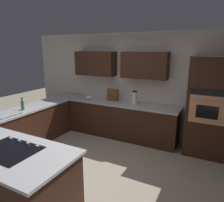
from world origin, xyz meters
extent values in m
plane|color=#9E937F|center=(0.00, 0.00, 0.00)|extent=(14.00, 14.00, 0.00)
cube|color=silver|center=(0.00, -2.10, 1.30)|extent=(6.00, 0.10, 2.60)
cube|color=#381E14|center=(-0.40, -1.88, 1.83)|extent=(1.10, 0.34, 0.62)
cube|color=#381E14|center=(0.95, -1.88, 1.83)|extent=(1.10, 0.34, 0.62)
cube|color=#381E14|center=(0.10, -1.72, 0.43)|extent=(2.80, 0.60, 0.86)
cube|color=#B2B2B7|center=(0.10, -1.72, 0.88)|extent=(2.84, 0.64, 0.04)
cube|color=#381E14|center=(1.82, -0.55, 0.43)|extent=(0.60, 2.90, 0.86)
cube|color=#B2B2B7|center=(1.82, -0.55, 0.88)|extent=(0.64, 2.94, 0.04)
cube|color=#381E14|center=(0.38, 1.23, 0.43)|extent=(1.73, 0.89, 0.86)
cube|color=#B2B2B7|center=(0.38, 1.23, 0.88)|extent=(1.81, 0.97, 0.04)
cube|color=#381E14|center=(-1.85, -1.72, 1.04)|extent=(0.80, 0.60, 2.07)
cube|color=tan|center=(-1.85, -1.41, 1.06)|extent=(0.66, 0.03, 0.56)
cube|color=black|center=(-1.85, -1.39, 1.02)|extent=(0.40, 0.01, 0.26)
cube|color=black|center=(-1.85, -1.41, 1.39)|extent=(0.66, 0.02, 0.11)
cylinder|color=silver|center=(-1.85, -1.37, 1.28)|extent=(0.56, 0.02, 0.02)
cube|color=#515456|center=(1.82, 0.17, 0.91)|extent=(0.40, 0.30, 0.02)
cube|color=#B7BABF|center=(1.82, 0.34, 0.92)|extent=(0.46, 0.70, 0.01)
cube|color=black|center=(0.38, 1.23, 0.91)|extent=(0.76, 0.56, 0.01)
cylinder|color=#B2B2B7|center=(0.11, 1.00, 0.92)|extent=(0.04, 0.04, 0.02)
cylinder|color=#B2B2B7|center=(0.29, 1.00, 0.92)|extent=(0.04, 0.04, 0.02)
cylinder|color=#B2B2B7|center=(0.47, 1.00, 0.92)|extent=(0.04, 0.04, 0.02)
cylinder|color=#B2B2B7|center=(0.65, 1.00, 0.92)|extent=(0.04, 0.04, 0.02)
cylinder|color=beige|center=(-0.25, -1.68, 0.96)|extent=(0.15, 0.15, 0.11)
cylinder|color=silver|center=(-0.25, -1.68, 1.11)|extent=(0.11, 0.11, 0.20)
cylinder|color=black|center=(-0.25, -1.68, 1.23)|extent=(0.12, 0.12, 0.03)
ellipsoid|color=white|center=(1.05, -1.68, 0.95)|extent=(0.17, 0.17, 0.09)
cube|color=brown|center=(0.40, -1.80, 1.05)|extent=(0.29, 0.10, 0.31)
cube|color=brown|center=(0.40, -1.75, 1.05)|extent=(0.27, 0.02, 0.02)
cylinder|color=#336B38|center=(1.77, -0.14, 1.00)|extent=(0.07, 0.07, 0.20)
cylinder|color=#336B38|center=(1.77, -0.14, 1.13)|extent=(0.03, 0.03, 0.06)
cylinder|color=black|center=(1.77, -0.14, 1.17)|extent=(0.03, 0.03, 0.02)
camera|label=1|loc=(-1.97, 2.81, 2.20)|focal=33.01mm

